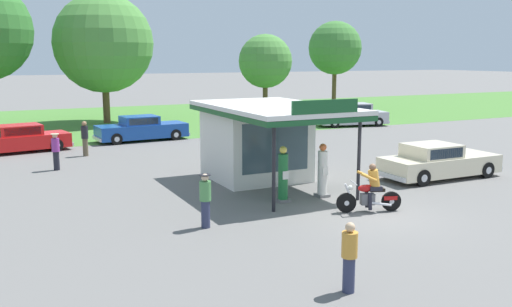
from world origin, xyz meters
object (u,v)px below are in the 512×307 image
Objects in this scene: gas_pump_offside at (322,173)px; parked_car_back_row_far_left at (279,121)px; bystander_admiring_sedan at (85,138)px; bystander_standing_back_lot at (349,256)px; featured_classic_sedan at (438,162)px; parked_car_back_row_centre at (142,129)px; bystander_leaning_by_kiosk at (56,150)px; bystander_strolling_foreground at (205,199)px; motorcycle_with_rider at (370,192)px; gas_pump_nearside at (283,177)px; parked_car_back_row_left at (18,140)px; parked_car_second_row_spare at (352,116)px.

gas_pump_offside is 17.59m from parked_car_back_row_far_left.
bystander_standing_back_lot is (2.31, -19.27, -0.14)m from bystander_admiring_sedan.
parked_car_back_row_centre is at bearing 118.26° from featured_classic_sedan.
bystander_admiring_sedan is (1.73, 3.06, 0.06)m from bystander_leaning_by_kiosk.
bystander_standing_back_lot reaches higher than parked_car_back_row_far_left.
parked_car_back_row_far_left is 21.40m from bystander_strolling_foreground.
bystander_standing_back_lot is (-9.91, -7.64, 0.14)m from featured_classic_sedan.
motorcycle_with_rider is 0.37× the size of parked_car_back_row_centre.
parked_car_back_row_far_left is at bearing 64.86° from bystander_standing_back_lot.
gas_pump_nearside is 0.94× the size of motorcycle_with_rider.
bystander_standing_back_lot reaches higher than featured_classic_sedan.
motorcycle_with_rider is at bearing -153.19° from featured_classic_sedan.
featured_classic_sedan is at bearing -43.35° from parked_car_back_row_left.
bystander_leaning_by_kiosk is (-7.96, 9.12, -0.00)m from gas_pump_offside.
bystander_admiring_sedan is (-3.88, -3.90, 0.26)m from parked_car_back_row_centre.
gas_pump_nearside is at bearing -175.91° from featured_classic_sedan.
bystander_strolling_foreground reaches higher than parked_car_back_row_far_left.
bystander_strolling_foreground is at bearing -169.17° from featured_classic_sedan.
gas_pump_offside is at bearing -0.00° from gas_pump_nearside.
parked_car_back_row_far_left is (8.58, 16.14, -0.23)m from gas_pump_nearside.
gas_pump_offside is at bearing 61.08° from bystander_standing_back_lot.
motorcycle_with_rider is at bearing -109.84° from parked_car_back_row_far_left.
bystander_standing_back_lot is at bearing -93.87° from parked_car_back_row_centre.
bystander_leaning_by_kiosk reaches higher than parked_car_second_row_spare.
parked_car_back_row_centre is 5.50m from bystander_admiring_sedan.
gas_pump_nearside reaches higher than bystander_leaning_by_kiosk.
gas_pump_offside reaches higher than motorcycle_with_rider.
featured_classic_sedan is 11.23m from bystander_strolling_foreground.
gas_pump_offside reaches higher than parked_car_back_row_left.
gas_pump_offside is at bearing -48.87° from bystander_leaning_by_kiosk.
bystander_strolling_foreground is at bearing -155.52° from gas_pump_nearside.
parked_car_back_row_far_left is 13.80m from bystander_admiring_sedan.
featured_classic_sedan is at bearing 4.09° from gas_pump_nearside.
parked_car_second_row_spare reaches higher than parked_car_back_row_far_left.
parked_car_second_row_spare is 29.09m from bystander_standing_back_lot.
bystander_leaning_by_kiosk is 16.71m from bystander_standing_back_lot.
parked_car_second_row_spare is 3.52× the size of bystander_standing_back_lot.
parked_car_back_row_far_left is at bearing 0.44° from parked_car_back_row_centre.
featured_classic_sedan is 0.98× the size of parked_car_second_row_spare.
gas_pump_nearside reaches higher than bystander_standing_back_lot.
parked_car_back_row_left is at bearing 103.48° from bystander_standing_back_lot.
gas_pump_offside is 0.36× the size of parked_car_second_row_spare.
parked_car_back_row_centre is 23.22m from bystander_standing_back_lot.
motorcycle_with_rider is 1.34× the size of bystander_standing_back_lot.
motorcycle_with_rider is 1.28× the size of bystander_strolling_foreground.
motorcycle_with_rider is 0.39× the size of featured_classic_sedan.
bystander_admiring_sedan reaches higher than bystander_standing_back_lot.
bystander_leaning_by_kiosk is (-2.92, 10.68, 0.02)m from bystander_strolling_foreground.
bystander_standing_back_lot is (-4.25, -4.78, 0.15)m from motorcycle_with_rider.
gas_pump_nearside is at bearing 129.62° from motorcycle_with_rider.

